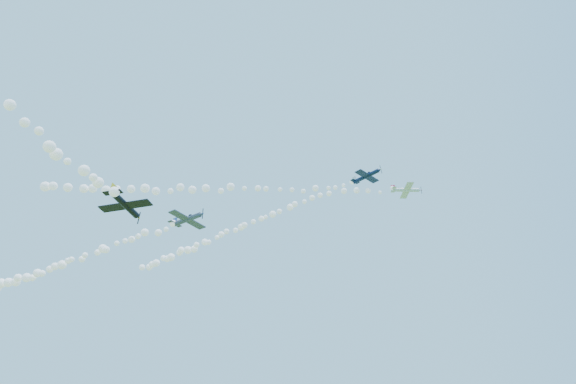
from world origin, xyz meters
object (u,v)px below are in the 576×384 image
(plane_grey, at_px, (188,219))
(plane_black, at_px, (125,205))
(plane_navy, at_px, (367,176))
(plane_white, at_px, (406,190))

(plane_grey, relative_size, plane_black, 1.01)
(plane_navy, bearing_deg, plane_white, 52.67)
(plane_white, xyz_separation_m, plane_navy, (-7.06, -3.90, 2.13))
(plane_black, bearing_deg, plane_white, -47.46)
(plane_grey, bearing_deg, plane_black, -73.12)
(plane_navy, relative_size, plane_black, 0.88)
(plane_white, relative_size, plane_grey, 0.82)
(plane_black, bearing_deg, plane_navy, -45.01)
(plane_grey, bearing_deg, plane_white, 41.38)
(plane_white, height_order, plane_navy, plane_navy)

